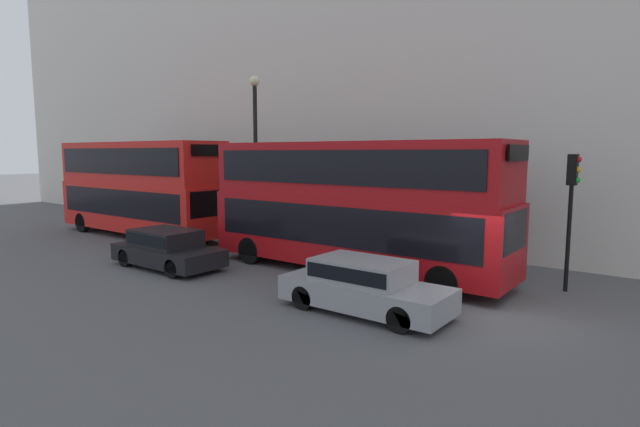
{
  "coord_description": "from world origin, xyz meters",
  "views": [
    {
      "loc": [
        -12.45,
        -4.0,
        4.12
      ],
      "look_at": [
        0.48,
        5.85,
        2.12
      ],
      "focal_mm": 28.0,
      "sensor_mm": 36.0,
      "label": 1
    }
  ],
  "objects_px": {
    "traffic_light": "(572,194)",
    "car_hatchback": "(167,248)",
    "bus_leading": "(353,202)",
    "pedestrian": "(215,218)",
    "car_dark_sedan": "(364,284)",
    "bus_second_in_queue": "(140,185)"
  },
  "relations": [
    {
      "from": "traffic_light",
      "to": "car_hatchback",
      "type": "bearing_deg",
      "value": 113.77
    },
    {
      "from": "bus_leading",
      "to": "car_hatchback",
      "type": "xyz_separation_m",
      "value": [
        -3.4,
        5.71,
        -1.73
      ]
    },
    {
      "from": "bus_leading",
      "to": "pedestrian",
      "type": "distance_m",
      "value": 10.45
    },
    {
      "from": "car_dark_sedan",
      "to": "car_hatchback",
      "type": "bearing_deg",
      "value": 90.0
    },
    {
      "from": "car_hatchback",
      "to": "pedestrian",
      "type": "bearing_deg",
      "value": 35.91
    },
    {
      "from": "car_dark_sedan",
      "to": "car_hatchback",
      "type": "relative_size",
      "value": 1.03
    },
    {
      "from": "car_hatchback",
      "to": "traffic_light",
      "type": "xyz_separation_m",
      "value": [
        5.32,
        -12.08,
        2.19
      ]
    },
    {
      "from": "bus_leading",
      "to": "traffic_light",
      "type": "xyz_separation_m",
      "value": [
        1.92,
        -6.37,
        0.46
      ]
    },
    {
      "from": "bus_leading",
      "to": "bus_second_in_queue",
      "type": "distance_m",
      "value": 12.49
    },
    {
      "from": "car_hatchback",
      "to": "bus_second_in_queue",
      "type": "bearing_deg",
      "value": 63.37
    },
    {
      "from": "bus_leading",
      "to": "traffic_light",
      "type": "height_order",
      "value": "bus_leading"
    },
    {
      "from": "bus_second_in_queue",
      "to": "pedestrian",
      "type": "height_order",
      "value": "bus_second_in_queue"
    },
    {
      "from": "car_hatchback",
      "to": "traffic_light",
      "type": "distance_m",
      "value": 13.38
    },
    {
      "from": "traffic_light",
      "to": "pedestrian",
      "type": "bearing_deg",
      "value": 87.85
    },
    {
      "from": "bus_second_in_queue",
      "to": "car_dark_sedan",
      "type": "height_order",
      "value": "bus_second_in_queue"
    },
    {
      "from": "bus_leading",
      "to": "car_hatchback",
      "type": "distance_m",
      "value": 6.87
    },
    {
      "from": "bus_second_in_queue",
      "to": "car_dark_sedan",
      "type": "xyz_separation_m",
      "value": [
        -3.4,
        -15.1,
        -1.8
      ]
    },
    {
      "from": "bus_second_in_queue",
      "to": "car_dark_sedan",
      "type": "relative_size",
      "value": 2.32
    },
    {
      "from": "pedestrian",
      "to": "car_hatchback",
      "type": "bearing_deg",
      "value": -144.09
    },
    {
      "from": "car_hatchback",
      "to": "traffic_light",
      "type": "relative_size",
      "value": 1.07
    },
    {
      "from": "car_dark_sedan",
      "to": "pedestrian",
      "type": "height_order",
      "value": "pedestrian"
    },
    {
      "from": "traffic_light",
      "to": "pedestrian",
      "type": "xyz_separation_m",
      "value": [
        0.62,
        16.38,
        -2.07
      ]
    }
  ]
}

